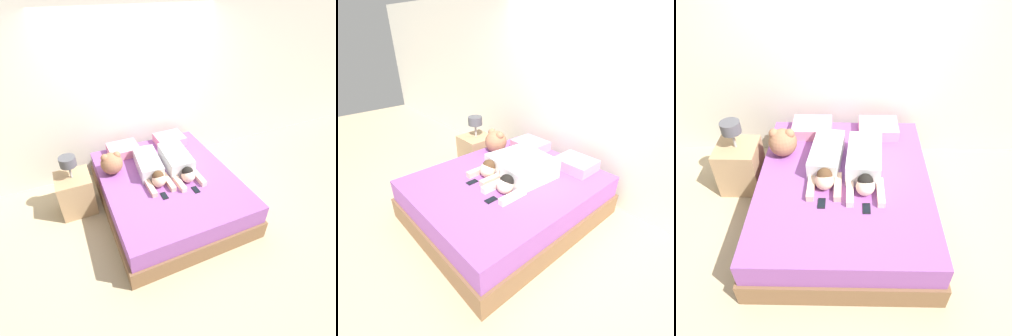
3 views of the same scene
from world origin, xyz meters
TOP-DOWN VIEW (x-y plane):
  - ground_plane at (0.00, 0.00)m, footprint 12.00×12.00m
  - wall_back at (0.00, 1.23)m, footprint 12.00×0.06m
  - bed at (0.00, 0.00)m, footprint 1.82×2.16m
  - pillow_head_left at (-0.40, 0.83)m, footprint 0.47×0.38m
  - pillow_head_right at (0.40, 0.83)m, footprint 0.47×0.38m
  - person_left at (-0.19, 0.17)m, footprint 0.38×0.94m
  - person_right at (0.21, 0.11)m, footprint 0.39×0.92m
  - cell_phone_left at (-0.21, -0.35)m, footprint 0.07×0.13m
  - cell_phone_right at (0.22, -0.41)m, footprint 0.07×0.13m
  - plush_toy at (-0.68, 0.41)m, footprint 0.31×0.31m
  - nightstand at (-1.23, 0.46)m, footprint 0.47×0.47m

SIDE VIEW (x-z plane):
  - ground_plane at x=0.00m, z-range 0.00..0.00m
  - bed at x=0.00m, z-range 0.00..0.52m
  - nightstand at x=-1.23m, z-range -0.14..0.77m
  - cell_phone_left at x=-0.21m, z-range 0.53..0.54m
  - cell_phone_right at x=0.22m, z-range 0.53..0.54m
  - pillow_head_left at x=-0.40m, z-range 0.53..0.66m
  - pillow_head_right at x=0.40m, z-range 0.53..0.66m
  - person_left at x=-0.19m, z-range 0.52..0.73m
  - person_right at x=0.21m, z-range 0.52..0.75m
  - plush_toy at x=-0.68m, z-range 0.53..0.85m
  - wall_back at x=0.00m, z-range 0.00..2.60m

